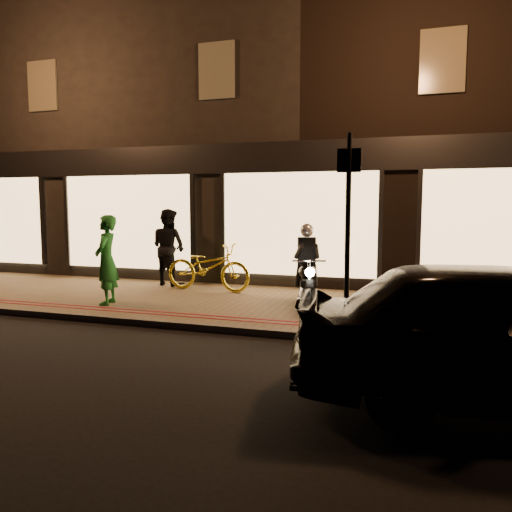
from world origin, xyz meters
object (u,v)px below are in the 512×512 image
at_px(bicycle_gold, 208,267).
at_px(person_green, 106,260).
at_px(sign_post, 348,223).
at_px(motorcycle, 307,275).

distance_m(bicycle_gold, person_green, 2.41).
height_order(sign_post, bicycle_gold, sign_post).
bearing_deg(sign_post, person_green, 171.37).
bearing_deg(person_green, bicycle_gold, 132.97).
bearing_deg(motorcycle, person_green, 177.70).
xyz_separation_m(sign_post, bicycle_gold, (-3.48, 2.75, -1.14)).
xyz_separation_m(sign_post, person_green, (-4.74, 0.72, -0.80)).
bearing_deg(sign_post, motorcycle, 120.62).
relative_size(sign_post, bicycle_gold, 1.46).
relative_size(sign_post, person_green, 1.72).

